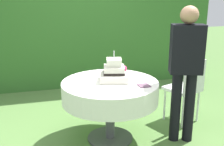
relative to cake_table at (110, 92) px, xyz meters
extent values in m
plane|color=#547A3D|center=(0.00, 0.00, -0.61)|extent=(20.00, 20.00, 0.00)
cube|color=#336628|center=(0.00, 2.36, 0.61)|extent=(5.18, 0.67, 2.43)
cylinder|color=#4C4C51|center=(0.00, 0.00, -0.60)|extent=(0.55, 0.55, 0.02)
cylinder|color=#4C4C51|center=(0.00, 0.00, -0.26)|extent=(0.11, 0.11, 0.70)
cylinder|color=olive|center=(0.00, 0.00, 0.11)|extent=(1.10, 1.10, 0.03)
cylinder|color=white|center=(0.00, 0.00, 0.01)|extent=(1.13, 1.13, 0.24)
cube|color=silver|center=(0.06, 0.03, 0.17)|extent=(0.39, 0.39, 0.09)
cube|color=silver|center=(0.06, 0.03, 0.26)|extent=(0.28, 0.28, 0.09)
cube|color=black|center=(0.06, 0.03, 0.23)|extent=(0.29, 0.29, 0.02)
cube|color=silver|center=(0.06, 0.03, 0.35)|extent=(0.21, 0.21, 0.09)
sphere|color=#D13866|center=(0.20, 0.12, 0.24)|extent=(0.09, 0.09, 0.09)
cylinder|color=silver|center=(0.06, 0.03, 0.44)|extent=(0.01, 0.01, 0.09)
cylinder|color=white|center=(-0.15, 0.30, 0.13)|extent=(0.15, 0.15, 0.01)
cylinder|color=white|center=(0.12, 0.35, 0.13)|extent=(0.13, 0.13, 0.01)
cylinder|color=white|center=(0.15, -0.35, 0.13)|extent=(0.13, 0.13, 0.01)
cylinder|color=white|center=(-0.34, -0.11, 0.13)|extent=(0.12, 0.12, 0.01)
cube|color=#6B4C60|center=(0.32, -0.25, 0.13)|extent=(0.13, 0.13, 0.01)
cylinder|color=white|center=(1.17, 0.43, -0.38)|extent=(0.03, 0.03, 0.45)
cylinder|color=white|center=(0.87, 0.31, -0.38)|extent=(0.03, 0.03, 0.45)
cylinder|color=white|center=(1.29, 0.14, -0.38)|extent=(0.03, 0.03, 0.45)
cylinder|color=white|center=(1.00, 0.02, -0.38)|extent=(0.03, 0.03, 0.45)
cube|color=white|center=(1.08, 0.23, -0.14)|extent=(0.52, 0.52, 0.04)
cube|color=white|center=(1.15, 0.06, 0.08)|extent=(0.39, 0.19, 0.40)
cylinder|color=black|center=(0.89, -0.28, -0.18)|extent=(0.12, 0.12, 0.85)
cylinder|color=black|center=(0.74, -0.23, -0.18)|extent=(0.12, 0.12, 0.85)
cube|color=black|center=(0.82, -0.26, 0.52)|extent=(0.40, 0.30, 0.55)
sphere|color=#A87A5B|center=(0.82, -0.26, 0.89)|extent=(0.20, 0.20, 0.20)
camera|label=1|loc=(-0.79, -2.95, 1.12)|focal=44.25mm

